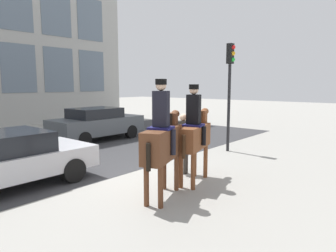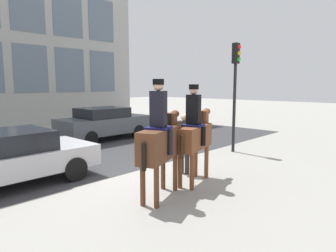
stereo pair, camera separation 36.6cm
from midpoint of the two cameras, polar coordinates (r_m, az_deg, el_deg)
The scene contains 8 objects.
ground_plane at distance 8.25m, azimuth -3.96°, elevation -9.62°, with size 80.00×80.00×0.00m, color #9E9B93.
road_surface at distance 12.06m, azimuth -19.58°, elevation -4.43°, with size 20.64×8.50×0.01m.
mounted_horse_lead at distance 6.48m, azimuth 0.17°, elevation -2.68°, with size 1.83×0.98×2.60m.
mounted_horse_companion at distance 7.53m, azimuth 6.51°, elevation -1.47°, with size 1.80×0.83×2.49m.
pedestrian_bystander at distance 8.29m, azimuth 4.45°, elevation -2.46°, with size 0.77×0.70×1.69m.
street_car_near_lane at distance 8.33m, azimuth -27.02°, elevation -5.25°, with size 4.02×2.05×1.35m.
street_car_far_lane at distance 13.90m, azimuth -11.34°, elevation 0.61°, with size 4.14×1.90×1.45m.
traffic_light at distance 11.24m, azimuth 13.64°, elevation 8.55°, with size 0.24×0.29×3.95m.
Camera 2 is at (-5.23, -5.91, 2.47)m, focal length 32.00 mm.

